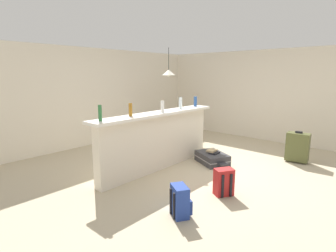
{
  "coord_description": "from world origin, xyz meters",
  "views": [
    {
      "loc": [
        -4.28,
        -3.07,
        1.85
      ],
      "look_at": [
        -0.23,
        0.56,
        0.77
      ],
      "focal_mm": 28.35,
      "sensor_mm": 36.0,
      "label": 1
    }
  ],
  "objects_px": {
    "bottle_green": "(100,113)",
    "backpack_blue": "(180,201)",
    "bottle_amber": "(130,110)",
    "backpack_red": "(223,182)",
    "dining_chair_near_partition": "(187,127)",
    "book_stack": "(213,152)",
    "bottle_blue": "(195,101)",
    "suitcase_flat_charcoal": "(212,158)",
    "suitcase_upright_olive": "(298,147)",
    "pendant_lamp": "(169,72)",
    "bottle_white": "(162,107)",
    "bottle_clear": "(181,103)",
    "dining_table": "(172,120)"
  },
  "relations": [
    {
      "from": "bottle_green",
      "to": "backpack_blue",
      "type": "distance_m",
      "value": 1.81
    },
    {
      "from": "bottle_amber",
      "to": "backpack_red",
      "type": "xyz_separation_m",
      "value": [
        0.49,
        -1.58,
        -1.04
      ]
    },
    {
      "from": "dining_chair_near_partition",
      "to": "book_stack",
      "type": "bearing_deg",
      "value": -118.48
    },
    {
      "from": "bottle_blue",
      "to": "book_stack",
      "type": "distance_m",
      "value": 1.21
    },
    {
      "from": "dining_chair_near_partition",
      "to": "book_stack",
      "type": "height_order",
      "value": "dining_chair_near_partition"
    },
    {
      "from": "suitcase_flat_charcoal",
      "to": "book_stack",
      "type": "height_order",
      "value": "book_stack"
    },
    {
      "from": "suitcase_upright_olive",
      "to": "backpack_blue",
      "type": "relative_size",
      "value": 1.6
    },
    {
      "from": "bottle_green",
      "to": "pendant_lamp",
      "type": "distance_m",
      "value": 3.14
    },
    {
      "from": "backpack_red",
      "to": "bottle_blue",
      "type": "bearing_deg",
      "value": 48.44
    },
    {
      "from": "bottle_amber",
      "to": "bottle_white",
      "type": "bearing_deg",
      "value": -9.4
    },
    {
      "from": "bottle_amber",
      "to": "pendant_lamp",
      "type": "height_order",
      "value": "pendant_lamp"
    },
    {
      "from": "bottle_white",
      "to": "book_stack",
      "type": "distance_m",
      "value": 1.47
    },
    {
      "from": "backpack_blue",
      "to": "book_stack",
      "type": "xyz_separation_m",
      "value": [
        2.09,
        0.83,
        0.05
      ]
    },
    {
      "from": "bottle_clear",
      "to": "pendant_lamp",
      "type": "relative_size",
      "value": 0.33
    },
    {
      "from": "suitcase_upright_olive",
      "to": "book_stack",
      "type": "xyz_separation_m",
      "value": [
        -1.26,
        1.29,
        -0.08
      ]
    },
    {
      "from": "bottle_amber",
      "to": "suitcase_flat_charcoal",
      "type": "relative_size",
      "value": 0.26
    },
    {
      "from": "bottle_amber",
      "to": "book_stack",
      "type": "bearing_deg",
      "value": -21.93
    },
    {
      "from": "bottle_green",
      "to": "suitcase_upright_olive",
      "type": "relative_size",
      "value": 0.38
    },
    {
      "from": "bottle_white",
      "to": "bottle_clear",
      "type": "height_order",
      "value": "bottle_clear"
    },
    {
      "from": "bottle_green",
      "to": "dining_chair_near_partition",
      "type": "height_order",
      "value": "bottle_green"
    },
    {
      "from": "backpack_blue",
      "to": "bottle_blue",
      "type": "bearing_deg",
      "value": 32.43
    },
    {
      "from": "suitcase_flat_charcoal",
      "to": "backpack_red",
      "type": "xyz_separation_m",
      "value": [
        -1.15,
        -0.94,
        0.09
      ]
    },
    {
      "from": "backpack_blue",
      "to": "bottle_amber",
      "type": "bearing_deg",
      "value": 73.36
    },
    {
      "from": "dining_table",
      "to": "bottle_green",
      "type": "bearing_deg",
      "value": -160.09
    },
    {
      "from": "dining_table",
      "to": "backpack_red",
      "type": "bearing_deg",
      "value": -124.53
    },
    {
      "from": "bottle_amber",
      "to": "bottle_white",
      "type": "height_order",
      "value": "bottle_amber"
    },
    {
      "from": "pendant_lamp",
      "to": "backpack_red",
      "type": "relative_size",
      "value": 1.74
    },
    {
      "from": "bottle_white",
      "to": "backpack_red",
      "type": "relative_size",
      "value": 0.53
    },
    {
      "from": "bottle_green",
      "to": "bottle_amber",
      "type": "height_order",
      "value": "bottle_green"
    },
    {
      "from": "bottle_amber",
      "to": "bottle_clear",
      "type": "height_order",
      "value": "bottle_clear"
    },
    {
      "from": "bottle_clear",
      "to": "bottle_white",
      "type": "bearing_deg",
      "value": -173.27
    },
    {
      "from": "backpack_red",
      "to": "book_stack",
      "type": "xyz_separation_m",
      "value": [
        1.15,
        0.92,
        0.05
      ]
    },
    {
      "from": "suitcase_flat_charcoal",
      "to": "bottle_white",
      "type": "bearing_deg",
      "value": 150.61
    },
    {
      "from": "bottle_clear",
      "to": "backpack_red",
      "type": "distance_m",
      "value": 2.04
    },
    {
      "from": "bottle_green",
      "to": "bottle_white",
      "type": "relative_size",
      "value": 1.13
    },
    {
      "from": "suitcase_upright_olive",
      "to": "pendant_lamp",
      "type": "bearing_deg",
      "value": 102.38
    },
    {
      "from": "dining_table",
      "to": "dining_chair_near_partition",
      "type": "distance_m",
      "value": 0.53
    },
    {
      "from": "bottle_blue",
      "to": "pendant_lamp",
      "type": "relative_size",
      "value": 0.31
    },
    {
      "from": "bottle_green",
      "to": "bottle_amber",
      "type": "xyz_separation_m",
      "value": [
        0.63,
        0.03,
        -0.01
      ]
    },
    {
      "from": "backpack_red",
      "to": "book_stack",
      "type": "height_order",
      "value": "backpack_red"
    },
    {
      "from": "backpack_red",
      "to": "backpack_blue",
      "type": "relative_size",
      "value": 1.0
    },
    {
      "from": "bottle_clear",
      "to": "suitcase_upright_olive",
      "type": "bearing_deg",
      "value": -50.31
    },
    {
      "from": "dining_table",
      "to": "bottle_clear",
      "type": "bearing_deg",
      "value": -132.15
    },
    {
      "from": "dining_table",
      "to": "pendant_lamp",
      "type": "xyz_separation_m",
      "value": [
        -0.06,
        0.07,
        1.24
      ]
    },
    {
      "from": "bottle_clear",
      "to": "bottle_green",
      "type": "bearing_deg",
      "value": 179.57
    },
    {
      "from": "bottle_blue",
      "to": "dining_chair_near_partition",
      "type": "relative_size",
      "value": 0.24
    },
    {
      "from": "bottle_green",
      "to": "backpack_blue",
      "type": "height_order",
      "value": "bottle_green"
    },
    {
      "from": "bottle_green",
      "to": "suitcase_upright_olive",
      "type": "xyz_separation_m",
      "value": [
        3.53,
        -1.92,
        -0.92
      ]
    },
    {
      "from": "bottle_white",
      "to": "backpack_red",
      "type": "distance_m",
      "value": 1.81
    },
    {
      "from": "backpack_red",
      "to": "dining_chair_near_partition",
      "type": "bearing_deg",
      "value": 49.55
    }
  ]
}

